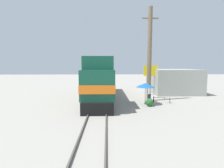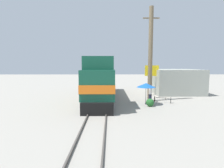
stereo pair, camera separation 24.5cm
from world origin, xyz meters
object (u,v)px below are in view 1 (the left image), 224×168
object	(u,v)px
locomotive	(101,82)
bicycle	(162,99)
billboard_sign	(150,73)
utility_pole	(149,54)
person_bystander	(149,93)
vendor_umbrella	(145,85)

from	to	relation	value
locomotive	bicycle	xyz separation A→B (m)	(6.67, -2.41, -1.64)
locomotive	billboard_sign	bearing A→B (deg)	20.97
locomotive	utility_pole	world-z (taller)	utility_pole
person_bystander	locomotive	bearing A→B (deg)	160.05
locomotive	utility_pole	size ratio (longest dim) A/B	1.53
vendor_umbrella	utility_pole	bearing A→B (deg)	66.76
person_bystander	billboard_sign	bearing A→B (deg)	75.11
vendor_umbrella	billboard_sign	bearing A→B (deg)	71.56
locomotive	bicycle	world-z (taller)	locomotive
locomotive	billboard_sign	size ratio (longest dim) A/B	3.95
bicycle	billboard_sign	bearing A→B (deg)	20.96
utility_pole	billboard_sign	distance (m)	4.67
billboard_sign	person_bystander	world-z (taller)	billboard_sign
person_bystander	vendor_umbrella	bearing A→B (deg)	-119.47
vendor_umbrella	billboard_sign	xyz separation A→B (m)	(1.94, 5.82, 1.00)
vendor_umbrella	bicycle	xyz separation A→B (m)	(1.99, 0.87, -1.65)
locomotive	billboard_sign	world-z (taller)	locomotive
locomotive	utility_pole	distance (m)	6.50
billboard_sign	utility_pole	bearing A→B (deg)	-106.09
utility_pole	vendor_umbrella	bearing A→B (deg)	-113.24
billboard_sign	bicycle	world-z (taller)	billboard_sign
person_bystander	bicycle	distance (m)	1.47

